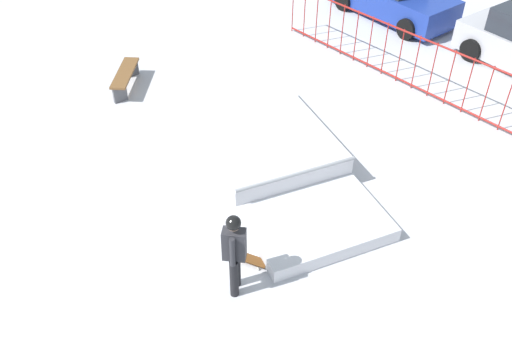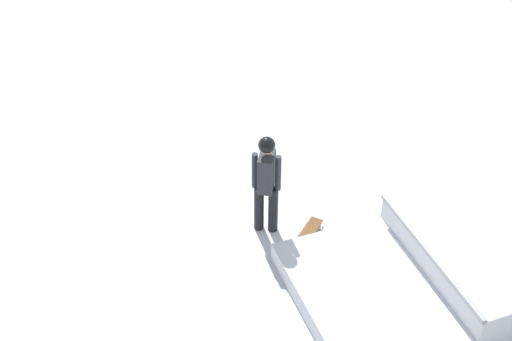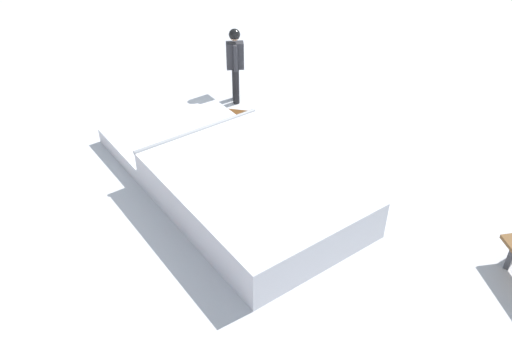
% 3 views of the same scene
% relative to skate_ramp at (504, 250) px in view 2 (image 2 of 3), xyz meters
% --- Properties ---
extents(ground_plane, '(60.00, 60.00, 0.00)m').
position_rel_skate_ramp_xyz_m(ground_plane, '(0.51, -0.61, -0.32)').
color(ground_plane, silver).
extents(skate_ramp, '(5.87, 3.82, 0.74)m').
position_rel_skate_ramp_xyz_m(skate_ramp, '(0.00, 0.00, 0.00)').
color(skate_ramp, silver).
rests_on(skate_ramp, ground).
extents(skater, '(0.42, 0.42, 1.73)m').
position_rel_skate_ramp_xyz_m(skater, '(2.40, -2.60, 0.69)').
color(skater, black).
rests_on(skater, ground).
extents(skateboard, '(0.80, 0.56, 0.09)m').
position_rel_skate_ramp_xyz_m(skateboard, '(2.00, -2.08, -0.24)').
color(skateboard, '#593314').
rests_on(skateboard, ground).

